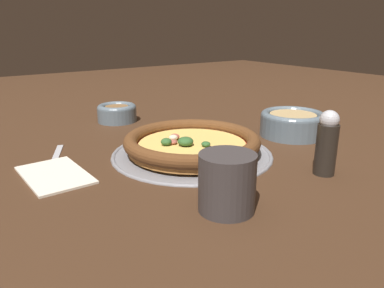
# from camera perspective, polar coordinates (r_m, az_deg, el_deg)

# --- Properties ---
(ground_plane) EXTENTS (3.00, 3.00, 0.00)m
(ground_plane) POSITION_cam_1_polar(r_m,az_deg,el_deg) (0.75, -0.00, -1.60)
(ground_plane) COLOR #3D2616
(pizza_tray) EXTENTS (0.32, 0.32, 0.01)m
(pizza_tray) POSITION_cam_1_polar(r_m,az_deg,el_deg) (0.75, -0.00, -1.37)
(pizza_tray) COLOR gray
(pizza_tray) RESTS_ON ground_plane
(pizza) EXTENTS (0.27, 0.27, 0.03)m
(pizza) POSITION_cam_1_polar(r_m,az_deg,el_deg) (0.75, -0.02, 0.19)
(pizza) COLOR #A86B33
(pizza) RESTS_ON pizza_tray
(bowl_near) EXTENTS (0.15, 0.15, 0.06)m
(bowl_near) POSITION_cam_1_polar(r_m,az_deg,el_deg) (0.91, 15.05, 3.16)
(bowl_near) COLOR slate
(bowl_near) RESTS_ON ground_plane
(bowl_far) EXTENTS (0.10, 0.10, 0.05)m
(bowl_far) POSITION_cam_1_polar(r_m,az_deg,el_deg) (1.03, -11.36, 4.78)
(bowl_far) COLOR slate
(bowl_far) RESTS_ON ground_plane
(drinking_cup) EXTENTS (0.08, 0.08, 0.08)m
(drinking_cup) POSITION_cam_1_polar(r_m,az_deg,el_deg) (0.52, 5.35, -5.88)
(drinking_cup) COLOR #383333
(drinking_cup) RESTS_ON ground_plane
(napkin) EXTENTS (0.16, 0.10, 0.01)m
(napkin) POSITION_cam_1_polar(r_m,az_deg,el_deg) (0.69, -20.21, -4.28)
(napkin) COLOR beige
(napkin) RESTS_ON ground_plane
(fork) EXTENTS (0.16, 0.08, 0.00)m
(fork) POSITION_cam_1_polar(r_m,az_deg,el_deg) (0.77, -20.21, -2.25)
(fork) COLOR #B7B7BC
(fork) RESTS_ON ground_plane
(pepper_shaker) EXTENTS (0.04, 0.04, 0.11)m
(pepper_shaker) POSITION_cam_1_polar(r_m,az_deg,el_deg) (0.68, 19.86, 0.15)
(pepper_shaker) COLOR black
(pepper_shaker) RESTS_ON ground_plane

